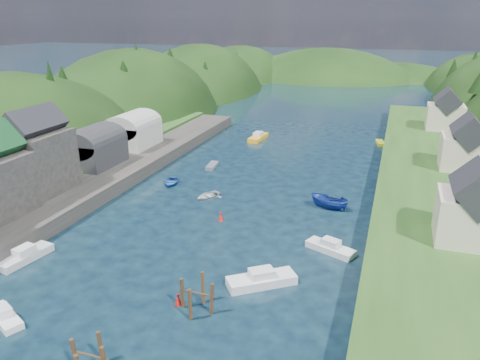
% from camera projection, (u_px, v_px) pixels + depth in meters
% --- Properties ---
extents(ground, '(600.00, 600.00, 0.00)m').
position_uv_depth(ground, '(280.00, 162.00, 82.24)').
color(ground, black).
rests_on(ground, ground).
extents(hillside_left, '(44.00, 245.56, 52.00)m').
position_uv_depth(hillside_left, '(133.00, 148.00, 120.78)').
color(hillside_left, black).
rests_on(hillside_left, ground).
extents(far_hills, '(103.00, 68.00, 44.00)m').
position_uv_depth(far_hills, '(353.00, 104.00, 196.28)').
color(far_hills, black).
rests_on(far_hills, ground).
extents(hill_trees, '(91.91, 147.44, 12.79)m').
position_uv_depth(hill_trees, '(297.00, 87.00, 92.18)').
color(hill_trees, black).
rests_on(hill_trees, ground).
extents(quay_left, '(12.00, 110.00, 2.00)m').
position_uv_depth(quay_left, '(51.00, 201.00, 62.31)').
color(quay_left, '#2D2B28').
rests_on(quay_left, ground).
extents(terrace_left_grass, '(12.00, 110.00, 2.50)m').
position_uv_depth(terrace_left_grass, '(8.00, 193.00, 64.33)').
color(terrace_left_grass, '#234719').
rests_on(terrace_left_grass, ground).
extents(boat_sheds, '(7.00, 21.00, 7.50)m').
position_uv_depth(boat_sheds, '(114.00, 136.00, 78.46)').
color(boat_sheds, '#2D2D30').
rests_on(boat_sheds, quay_left).
extents(terrace_right, '(16.00, 120.00, 2.40)m').
position_uv_depth(terrace_right, '(436.00, 191.00, 65.39)').
color(terrace_right, '#234719').
rests_on(terrace_right, ground).
extents(right_bank_cottages, '(9.00, 59.24, 8.41)m').
position_uv_depth(right_bank_cottages, '(459.00, 146.00, 70.39)').
color(right_bank_cottages, beige).
rests_on(right_bank_cottages, terrace_right).
extents(piling_cluster_far, '(3.30, 3.07, 3.64)m').
position_uv_depth(piling_cluster_far, '(197.00, 299.00, 40.46)').
color(piling_cluster_far, '#382314').
rests_on(piling_cluster_far, ground).
extents(channel_buoy_near, '(0.70, 0.70, 1.10)m').
position_uv_depth(channel_buoy_near, '(178.00, 300.00, 41.66)').
color(channel_buoy_near, red).
rests_on(channel_buoy_near, ground).
extents(channel_buoy_far, '(0.70, 0.70, 1.10)m').
position_uv_depth(channel_buoy_far, '(221.00, 217.00, 58.74)').
color(channel_buoy_far, red).
rests_on(channel_buoy_far, ground).
extents(moored_boats, '(35.64, 79.22, 2.00)m').
position_uv_depth(moored_boats, '(228.00, 211.00, 60.23)').
color(moored_boats, silver).
rests_on(moored_boats, ground).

